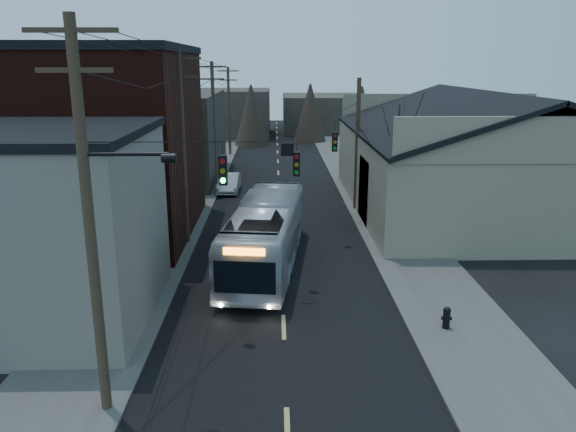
# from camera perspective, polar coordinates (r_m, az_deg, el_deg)

# --- Properties ---
(road_surface) EXTENTS (9.00, 110.00, 0.02)m
(road_surface) POSITION_cam_1_polar(r_m,az_deg,el_deg) (41.83, -0.92, 2.35)
(road_surface) COLOR black
(road_surface) RESTS_ON ground
(sidewalk_left) EXTENTS (4.00, 110.00, 0.12)m
(sidewalk_left) POSITION_cam_1_polar(r_m,az_deg,el_deg) (42.28, -9.77, 2.34)
(sidewalk_left) COLOR #474744
(sidewalk_left) RESTS_ON ground
(sidewalk_right) EXTENTS (4.00, 110.00, 0.12)m
(sidewalk_right) POSITION_cam_1_polar(r_m,az_deg,el_deg) (42.36, 7.91, 2.44)
(sidewalk_right) COLOR #474744
(sidewalk_right) RESTS_ON ground
(building_clapboard) EXTENTS (8.00, 8.00, 7.00)m
(building_clapboard) POSITION_cam_1_polar(r_m,az_deg,el_deg) (22.39, -24.21, -1.28)
(building_clapboard) COLOR slate
(building_clapboard) RESTS_ON ground
(building_brick) EXTENTS (10.00, 12.00, 10.00)m
(building_brick) POSITION_cam_1_polar(r_m,az_deg,el_deg) (32.56, -18.83, 6.76)
(building_brick) COLOR black
(building_brick) RESTS_ON ground
(building_left_far) EXTENTS (9.00, 14.00, 7.00)m
(building_left_far) POSITION_cam_1_polar(r_m,az_deg,el_deg) (48.03, -12.51, 7.90)
(building_left_far) COLOR #302B26
(building_left_far) RESTS_ON ground
(warehouse) EXTENTS (16.16, 20.60, 7.73)m
(warehouse) POSITION_cam_1_polar(r_m,az_deg,el_deg) (38.73, 18.80, 4.55)
(warehouse) COLOR #7E765C
(warehouse) RESTS_ON ground
(building_far_left) EXTENTS (10.00, 12.00, 6.00)m
(building_far_left) POSITION_cam_1_polar(r_m,az_deg,el_deg) (76.25, -5.73, 10.41)
(building_far_left) COLOR #302B26
(building_far_left) RESTS_ON ground
(building_far_right) EXTENTS (12.00, 14.00, 5.00)m
(building_far_right) POSITION_cam_1_polar(r_m,az_deg,el_deg) (81.39, 3.86, 10.40)
(building_far_right) COLOR #302B26
(building_far_right) RESTS_ON ground
(bare_tree) EXTENTS (0.40, 0.40, 7.20)m
(bare_tree) POSITION_cam_1_polar(r_m,az_deg,el_deg) (32.03, 10.94, 4.63)
(bare_tree) COLOR black
(bare_tree) RESTS_ON ground
(utility_lines) EXTENTS (11.24, 45.28, 10.50)m
(utility_lines) POSITION_cam_1_polar(r_m,az_deg,el_deg) (35.30, -5.99, 8.02)
(utility_lines) COLOR #382B1E
(utility_lines) RESTS_ON ground
(bus) EXTENTS (4.08, 11.77, 3.21)m
(bus) POSITION_cam_1_polar(r_m,az_deg,el_deg) (26.36, -2.29, -1.85)
(bus) COLOR #B6B9C3
(bus) RESTS_ON ground
(parked_car) EXTENTS (1.52, 4.17, 1.36)m
(parked_car) POSITION_cam_1_polar(r_m,az_deg,el_deg) (42.34, -5.99, 3.36)
(parked_car) COLOR #B0B3B8
(parked_car) RESTS_ON ground
(fire_hydrant) EXTENTS (0.39, 0.28, 0.82)m
(fire_hydrant) POSITION_cam_1_polar(r_m,az_deg,el_deg) (21.25, 15.81, -9.82)
(fire_hydrant) COLOR black
(fire_hydrant) RESTS_ON sidewalk_right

